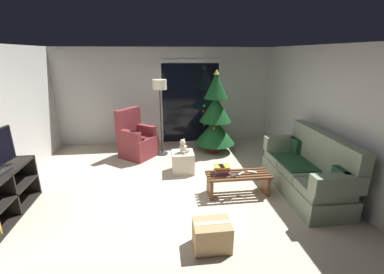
{
  "coord_description": "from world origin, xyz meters",
  "views": [
    {
      "loc": [
        -0.18,
        -3.89,
        2.35
      ],
      "look_at": [
        0.4,
        0.7,
        0.85
      ],
      "focal_mm": 24.3,
      "sensor_mm": 36.0,
      "label": 1
    }
  ],
  "objects_px": {
    "remote_silver": "(241,174)",
    "book_stack": "(222,170)",
    "couch": "(308,171)",
    "armchair": "(136,140)",
    "ottoman": "(183,162)",
    "remote_white": "(252,172)",
    "remote_graphite": "(235,175)",
    "cell_phone": "(222,166)",
    "coffee_table": "(238,181)",
    "cardboard_box_taped_mid_floor": "(212,235)",
    "floor_lamp": "(160,92)",
    "christmas_tree": "(215,117)",
    "teddy_bear_cream": "(183,147)"
  },
  "relations": [
    {
      "from": "couch",
      "to": "coffee_table",
      "type": "relative_size",
      "value": 1.78
    },
    {
      "from": "armchair",
      "to": "christmas_tree",
      "type": "bearing_deg",
      "value": 3.02
    },
    {
      "from": "remote_silver",
      "to": "remote_graphite",
      "type": "distance_m",
      "value": 0.14
    },
    {
      "from": "teddy_bear_cream",
      "to": "cardboard_box_taped_mid_floor",
      "type": "distance_m",
      "value": 2.27
    },
    {
      "from": "remote_silver",
      "to": "book_stack",
      "type": "distance_m",
      "value": 0.34
    },
    {
      "from": "ottoman",
      "to": "floor_lamp",
      "type": "bearing_deg",
      "value": 111.38
    },
    {
      "from": "coffee_table",
      "to": "armchair",
      "type": "relative_size",
      "value": 0.97
    },
    {
      "from": "remote_graphite",
      "to": "remote_silver",
      "type": "bearing_deg",
      "value": 74.61
    },
    {
      "from": "armchair",
      "to": "remote_white",
      "type": "bearing_deg",
      "value": -43.34
    },
    {
      "from": "ottoman",
      "to": "cardboard_box_taped_mid_floor",
      "type": "distance_m",
      "value": 2.25
    },
    {
      "from": "armchair",
      "to": "remote_silver",
      "type": "bearing_deg",
      "value": -46.82
    },
    {
      "from": "couch",
      "to": "remote_graphite",
      "type": "bearing_deg",
      "value": 179.48
    },
    {
      "from": "remote_white",
      "to": "armchair",
      "type": "xyz_separation_m",
      "value": [
        -2.11,
        1.99,
        0.0
      ]
    },
    {
      "from": "christmas_tree",
      "to": "ottoman",
      "type": "bearing_deg",
      "value": -129.25
    },
    {
      "from": "coffee_table",
      "to": "floor_lamp",
      "type": "relative_size",
      "value": 0.62
    },
    {
      "from": "coffee_table",
      "to": "remote_graphite",
      "type": "bearing_deg",
      "value": -139.7
    },
    {
      "from": "couch",
      "to": "ottoman",
      "type": "xyz_separation_m",
      "value": [
        -2.07,
        1.1,
        -0.18
      ]
    },
    {
      "from": "teddy_bear_cream",
      "to": "armchair",
      "type": "bearing_deg",
      "value": 135.21
    },
    {
      "from": "ottoman",
      "to": "armchair",
      "type": "bearing_deg",
      "value": 135.25
    },
    {
      "from": "coffee_table",
      "to": "armchair",
      "type": "bearing_deg",
      "value": 132.89
    },
    {
      "from": "remote_white",
      "to": "cardboard_box_taped_mid_floor",
      "type": "xyz_separation_m",
      "value": [
        -0.95,
        -1.25,
        -0.22
      ]
    },
    {
      "from": "book_stack",
      "to": "ottoman",
      "type": "xyz_separation_m",
      "value": [
        -0.57,
        0.98,
        -0.25
      ]
    },
    {
      "from": "coffee_table",
      "to": "christmas_tree",
      "type": "distance_m",
      "value": 2.2
    },
    {
      "from": "couch",
      "to": "armchair",
      "type": "bearing_deg",
      "value": 145.7
    },
    {
      "from": "remote_white",
      "to": "remote_graphite",
      "type": "xyz_separation_m",
      "value": [
        -0.34,
        -0.09,
        0.0
      ]
    },
    {
      "from": "remote_silver",
      "to": "armchair",
      "type": "xyz_separation_m",
      "value": [
        -1.91,
        2.03,
        0.0
      ]
    },
    {
      "from": "floor_lamp",
      "to": "remote_white",
      "type": "bearing_deg",
      "value": -53.48
    },
    {
      "from": "teddy_bear_cream",
      "to": "remote_graphite",
      "type": "bearing_deg",
      "value": -54.73
    },
    {
      "from": "remote_graphite",
      "to": "book_stack",
      "type": "xyz_separation_m",
      "value": [
        -0.2,
        0.11,
        0.07
      ]
    },
    {
      "from": "armchair",
      "to": "floor_lamp",
      "type": "bearing_deg",
      "value": 5.68
    },
    {
      "from": "floor_lamp",
      "to": "teddy_bear_cream",
      "type": "bearing_deg",
      "value": -68.44
    },
    {
      "from": "couch",
      "to": "remote_graphite",
      "type": "relative_size",
      "value": 12.56
    },
    {
      "from": "floor_lamp",
      "to": "armchair",
      "type": "bearing_deg",
      "value": -174.32
    },
    {
      "from": "coffee_table",
      "to": "ottoman",
      "type": "bearing_deg",
      "value": 130.36
    },
    {
      "from": "ottoman",
      "to": "cardboard_box_taped_mid_floor",
      "type": "height_order",
      "value": "ottoman"
    },
    {
      "from": "cell_phone",
      "to": "ottoman",
      "type": "bearing_deg",
      "value": 113.8
    },
    {
      "from": "teddy_bear_cream",
      "to": "remote_white",
      "type": "bearing_deg",
      "value": -41.94
    },
    {
      "from": "couch",
      "to": "remote_silver",
      "type": "height_order",
      "value": "couch"
    },
    {
      "from": "remote_graphite",
      "to": "armchair",
      "type": "distance_m",
      "value": 2.74
    },
    {
      "from": "couch",
      "to": "floor_lamp",
      "type": "height_order",
      "value": "floor_lamp"
    },
    {
      "from": "couch",
      "to": "armchair",
      "type": "height_order",
      "value": "armchair"
    },
    {
      "from": "remote_graphite",
      "to": "floor_lamp",
      "type": "height_order",
      "value": "floor_lamp"
    },
    {
      "from": "couch",
      "to": "remote_white",
      "type": "relative_size",
      "value": 12.56
    },
    {
      "from": "coffee_table",
      "to": "ottoman",
      "type": "relative_size",
      "value": 2.5
    },
    {
      "from": "couch",
      "to": "remote_silver",
      "type": "bearing_deg",
      "value": 176.77
    },
    {
      "from": "remote_white",
      "to": "remote_silver",
      "type": "xyz_separation_m",
      "value": [
        -0.21,
        -0.04,
        0.0
      ]
    },
    {
      "from": "remote_white",
      "to": "book_stack",
      "type": "bearing_deg",
      "value": 114.81
    },
    {
      "from": "couch",
      "to": "floor_lamp",
      "type": "distance_m",
      "value": 3.47
    },
    {
      "from": "ottoman",
      "to": "remote_silver",
      "type": "bearing_deg",
      "value": -48.97
    },
    {
      "from": "coffee_table",
      "to": "christmas_tree",
      "type": "bearing_deg",
      "value": 88.98
    }
  ]
}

